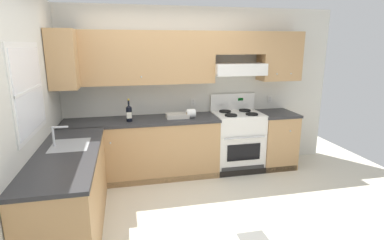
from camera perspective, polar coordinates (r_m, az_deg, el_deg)
name	(u,v)px	position (r m, az deg, el deg)	size (l,w,h in m)	color
ground_plane	(185,216)	(3.79, -1.27, -17.62)	(7.04, 7.04, 0.00)	beige
floor_accent_tile	(255,240)	(3.47, 11.69, -21.19)	(0.30, 0.30, 0.01)	slate
wall_back	(190,78)	(4.83, -0.32, 7.95)	(4.68, 0.57, 2.55)	silver
wall_left	(31,108)	(3.59, -27.97, 2.00)	(0.47, 4.00, 2.55)	silver
counter_back_run	(171,147)	(4.72, -3.91, -5.06)	(3.60, 0.65, 0.91)	tan
counter_left_run	(71,192)	(3.57, -21.76, -12.40)	(0.63, 1.91, 1.13)	tan
stove	(237,140)	(4.98, 8.44, -3.80)	(0.76, 0.62, 1.20)	white
wine_bottle	(129,113)	(4.44, -11.72, 1.34)	(0.08, 0.09, 0.33)	black
bowl	(177,116)	(4.58, -2.74, 0.67)	(0.33, 0.20, 0.07)	beige
paper_towel_roll	(191,113)	(4.59, -0.22, 1.25)	(0.13, 0.13, 0.13)	white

